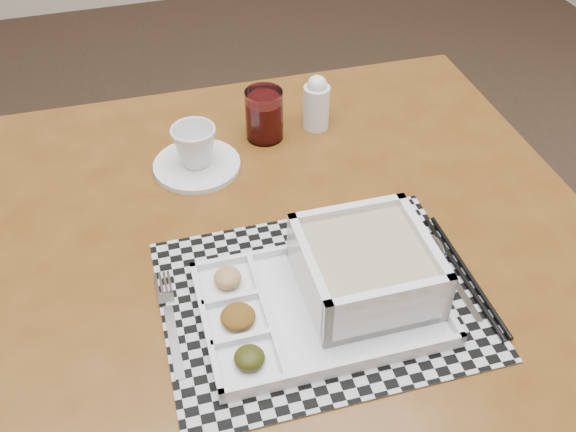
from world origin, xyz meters
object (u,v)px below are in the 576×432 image
object	(u,v)px
creamer_bottle	(316,103)
juice_glass	(264,117)
cup	(195,146)
serving_tray	(350,280)
dining_table	(292,277)

from	to	relation	value
creamer_bottle	juice_glass	bearing A→B (deg)	-177.17
cup	creamer_bottle	size ratio (longest dim) A/B	0.72
serving_tray	creamer_bottle	bearing A→B (deg)	77.57
dining_table	juice_glass	size ratio (longest dim) A/B	10.50
serving_tray	creamer_bottle	distance (m)	0.42
dining_table	juice_glass	distance (m)	0.31
cup	juice_glass	xyz separation A→B (m)	(0.14, 0.06, -0.00)
serving_tray	juice_glass	size ratio (longest dim) A/B	3.45
cup	creamer_bottle	world-z (taller)	creamer_bottle
dining_table	serving_tray	distance (m)	0.17
serving_tray	juice_glass	distance (m)	0.41
creamer_bottle	dining_table	bearing A→B (deg)	-115.09
dining_table	creamer_bottle	distance (m)	0.34
cup	serving_tray	bearing A→B (deg)	-53.22
dining_table	juice_glass	bearing A→B (deg)	83.04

